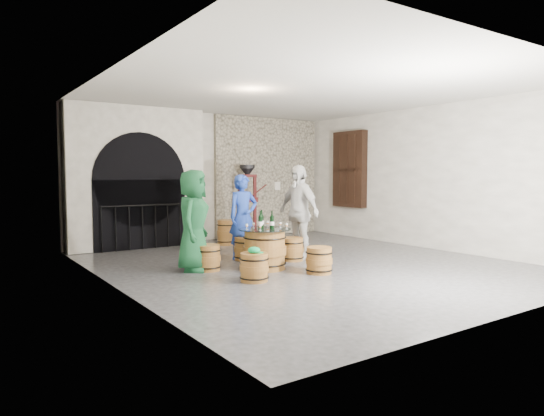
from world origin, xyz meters
TOP-DOWN VIEW (x-y plane):
  - ground at (0.00, 0.00)m, footprint 8.00×8.00m
  - wall_back at (0.00, 4.00)m, footprint 8.00×0.00m
  - wall_front at (0.00, -4.00)m, footprint 8.00×0.00m
  - wall_left at (-3.50, 0.00)m, footprint 0.00×8.00m
  - wall_right at (3.50, 0.00)m, footprint 0.00×8.00m
  - ceiling at (0.00, 0.00)m, footprint 8.00×8.00m
  - stone_facing_panel at (1.80, 3.94)m, footprint 3.20×0.12m
  - arched_opening at (-1.90, 3.74)m, footprint 3.10×0.60m
  - shuttered_window at (3.38, 2.40)m, footprint 0.23×1.10m
  - barrel_table at (-0.90, 0.00)m, footprint 0.93×0.93m
  - barrel_stool_left at (-1.79, 0.46)m, footprint 0.46×0.46m
  - barrel_stool_far at (-0.71, 0.98)m, footprint 0.46×0.46m
  - barrel_stool_right at (0.00, 0.41)m, footprint 0.46×0.46m
  - barrel_stool_near_right at (-0.36, -0.83)m, footprint 0.46×0.46m
  - barrel_stool_near_left at (-1.58, -0.73)m, footprint 0.46×0.46m
  - green_cap at (-1.58, -0.73)m, footprint 0.24×0.19m
  - person_green at (-2.00, 0.57)m, footprint 0.98×1.01m
  - person_blue at (-0.68, 1.11)m, footprint 0.64×0.44m
  - person_white at (0.23, 0.51)m, footprint 0.51×1.11m
  - wine_bottle_left at (-1.01, -0.02)m, footprint 0.08×0.08m
  - wine_bottle_center at (-0.84, -0.13)m, footprint 0.08×0.08m
  - wine_bottle_right at (-0.88, 0.14)m, footprint 0.08×0.08m
  - tasting_glass_a at (-1.10, -0.16)m, footprint 0.05×0.05m
  - tasting_glass_b at (-0.57, 0.00)m, footprint 0.05×0.05m
  - tasting_glass_c at (-1.01, 0.20)m, footprint 0.05×0.05m
  - tasting_glass_d at (-0.66, 0.28)m, footprint 0.05×0.05m
  - tasting_glass_e at (-0.60, -0.24)m, footprint 0.05×0.05m
  - tasting_glass_f at (-1.22, 0.10)m, footprint 0.05×0.05m
  - side_barrel at (-0.03, 2.98)m, footprint 0.45×0.45m
  - corking_press at (0.87, 3.47)m, footprint 0.80×0.51m
  - control_box at (2.05, 3.86)m, footprint 0.18×0.10m

SIDE VIEW (x-z plane):
  - ground at x=0.00m, z-range 0.00..0.00m
  - barrel_stool_left at x=-1.79m, z-range 0.00..0.45m
  - barrel_stool_far at x=-0.71m, z-range 0.00..0.45m
  - barrel_stool_right at x=0.00m, z-range 0.00..0.45m
  - barrel_stool_near_right at x=-0.36m, z-range 0.00..0.45m
  - barrel_stool_near_left at x=-1.58m, z-range 0.00..0.45m
  - side_barrel at x=-0.03m, z-range 0.00..0.59m
  - barrel_table at x=-0.90m, z-range 0.00..0.71m
  - green_cap at x=-1.58m, z-range 0.44..0.54m
  - tasting_glass_a at x=-1.10m, z-range 0.72..0.81m
  - tasting_glass_b at x=-0.57m, z-range 0.72..0.81m
  - tasting_glass_c at x=-1.01m, z-range 0.72..0.81m
  - tasting_glass_d at x=-0.66m, z-range 0.72..0.81m
  - tasting_glass_e at x=-0.60m, z-range 0.72..0.81m
  - tasting_glass_f at x=-1.22m, z-range 0.72..0.81m
  - person_blue at x=-0.68m, z-range 0.00..1.67m
  - wine_bottle_left at x=-1.01m, z-range 0.68..1.01m
  - wine_bottle_center at x=-0.84m, z-range 0.68..1.01m
  - wine_bottle_right at x=-0.88m, z-range 0.68..1.01m
  - person_green at x=-2.00m, z-range 0.00..1.75m
  - person_white at x=0.23m, z-range 0.00..1.86m
  - corking_press at x=0.87m, z-range 0.16..2.06m
  - control_box at x=2.05m, z-range 1.24..1.46m
  - arched_opening at x=-1.90m, z-range -0.01..3.18m
  - wall_back at x=0.00m, z-range -2.40..5.60m
  - wall_front at x=0.00m, z-range -2.40..5.60m
  - wall_left at x=-3.50m, z-range -2.40..5.60m
  - wall_right at x=3.50m, z-range -2.40..5.60m
  - stone_facing_panel at x=1.80m, z-range 0.01..3.19m
  - shuttered_window at x=3.38m, z-range 0.80..2.80m
  - ceiling at x=0.00m, z-range 3.20..3.20m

